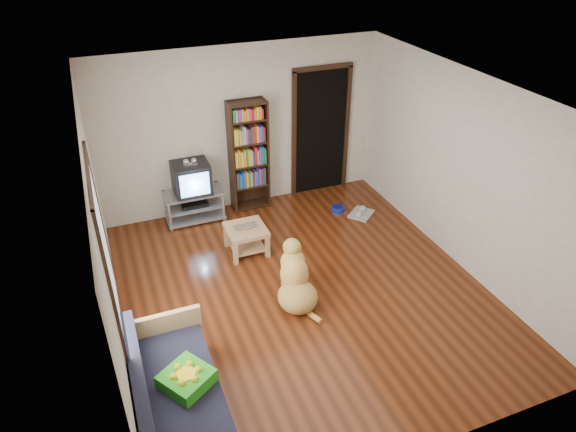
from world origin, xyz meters
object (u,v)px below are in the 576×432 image
object	(u,v)px
grey_rag	(361,214)
coffee_table	(246,235)
green_cushion	(187,379)
sofa	(177,403)
dog_bowl	(338,209)
dog	(296,281)
laptop	(246,228)
crt_tv	(191,177)
bookshelf	(248,150)
tv_stand	(194,205)

from	to	relation	value
grey_rag	coffee_table	xyz separation A→B (m)	(-2.03, -0.30, 0.27)
green_cushion	sofa	size ratio (longest dim) A/B	0.23
dog_bowl	dog	bearing A→B (deg)	-129.70
laptop	grey_rag	size ratio (longest dim) A/B	0.82
crt_tv	sofa	bearing A→B (deg)	-104.93
coffee_table	dog	bearing A→B (deg)	-78.42
crt_tv	sofa	world-z (taller)	crt_tv
coffee_table	dog	distance (m)	1.26
laptop	crt_tv	bearing A→B (deg)	112.90
green_cushion	bookshelf	xyz separation A→B (m)	(1.80, 3.67, 0.51)
dog_bowl	dog	xyz separation A→B (m)	(-1.48, -1.78, 0.25)
dog_bowl	sofa	world-z (taller)	sofa
grey_rag	tv_stand	world-z (taller)	tv_stand
laptop	coffee_table	size ratio (longest dim) A/B	0.60
green_cushion	dog	size ratio (longest dim) A/B	0.43
dog_bowl	sofa	distance (m)	4.42
grey_rag	sofa	world-z (taller)	sofa
bookshelf	sofa	size ratio (longest dim) A/B	1.00
grey_rag	crt_tv	size ratio (longest dim) A/B	0.69
grey_rag	crt_tv	distance (m)	2.76
crt_tv	dog	size ratio (longest dim) A/B	0.59
crt_tv	tv_stand	bearing A→B (deg)	-90.00
dog_bowl	tv_stand	xyz separation A→B (m)	(-2.22, 0.59, 0.23)
laptop	bookshelf	bearing A→B (deg)	70.43
grey_rag	dog_bowl	bearing A→B (deg)	140.19
laptop	coffee_table	world-z (taller)	laptop
dog_bowl	grey_rag	bearing A→B (deg)	-39.81
bookshelf	grey_rag	bearing A→B (deg)	-30.65
bookshelf	sofa	world-z (taller)	bookshelf
grey_rag	crt_tv	xyz separation A→B (m)	(-2.52, 0.86, 0.73)
laptop	sofa	size ratio (longest dim) A/B	0.18
green_cushion	sofa	xyz separation A→B (m)	(-0.12, -0.06, -0.23)
sofa	crt_tv	bearing A→B (deg)	75.07
tv_stand	bookshelf	bearing A→B (deg)	5.63
sofa	green_cushion	bearing A→B (deg)	24.06
bookshelf	dog	world-z (taller)	bookshelf
tv_stand	dog	size ratio (longest dim) A/B	0.92
dog_bowl	sofa	bearing A→B (deg)	-136.43
crt_tv	sofa	distance (m)	3.81
dog	dog_bowl	bearing A→B (deg)	50.30
dog_bowl	coffee_table	bearing A→B (deg)	-162.43
sofa	bookshelf	bearing A→B (deg)	62.68
tv_stand	coffee_table	distance (m)	1.24
tv_stand	bookshelf	world-z (taller)	bookshelf
laptop	sofa	xyz separation A→B (m)	(-1.47, -2.46, -0.15)
laptop	crt_tv	size ratio (longest dim) A/B	0.57
bookshelf	sofa	distance (m)	4.26
green_cushion	dog	xyz separation A→B (m)	(1.60, 1.21, -0.20)
bookshelf	tv_stand	bearing A→B (deg)	-174.37
grey_rag	crt_tv	bearing A→B (deg)	161.16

